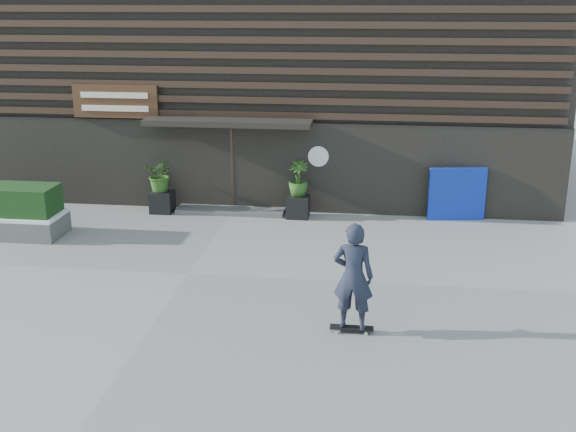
# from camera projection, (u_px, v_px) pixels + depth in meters

# --- Properties ---
(ground) EXTENTS (80.00, 80.00, 0.00)m
(ground) POSITION_uv_depth(u_px,v_px,m) (188.00, 274.00, 15.22)
(ground) COLOR gray
(ground) RESTS_ON ground
(entrance_step) EXTENTS (3.00, 0.80, 0.12)m
(entrance_step) POSITION_uv_depth(u_px,v_px,m) (231.00, 210.00, 19.56)
(entrance_step) COLOR #4E4E4C
(entrance_step) RESTS_ON ground
(planter_pot_left) EXTENTS (0.60, 0.60, 0.60)m
(planter_pot_left) POSITION_uv_depth(u_px,v_px,m) (162.00, 202.00, 19.53)
(planter_pot_left) COLOR black
(planter_pot_left) RESTS_ON ground
(bamboo_left) EXTENTS (0.86, 0.75, 0.96)m
(bamboo_left) POSITION_uv_depth(u_px,v_px,m) (161.00, 174.00, 19.30)
(bamboo_left) COLOR #2D591E
(bamboo_left) RESTS_ON planter_pot_left
(planter_pot_right) EXTENTS (0.60, 0.60, 0.60)m
(planter_pot_right) POSITION_uv_depth(u_px,v_px,m) (298.00, 206.00, 19.07)
(planter_pot_right) COLOR black
(planter_pot_right) RESTS_ON ground
(bamboo_right) EXTENTS (0.54, 0.54, 0.96)m
(bamboo_right) POSITION_uv_depth(u_px,v_px,m) (298.00, 179.00, 18.84)
(bamboo_right) COLOR #2D591E
(bamboo_right) RESTS_ON planter_pot_right
(blue_tarp) EXTENTS (1.52, 0.37, 1.43)m
(blue_tarp) POSITION_uv_depth(u_px,v_px,m) (457.00, 194.00, 18.73)
(blue_tarp) COLOR #0D24AB
(blue_tarp) RESTS_ON ground
(building) EXTENTS (18.00, 11.00, 8.00)m
(building) POSITION_uv_depth(u_px,v_px,m) (261.00, 52.00, 23.47)
(building) COLOR black
(building) RESTS_ON ground
(skateboarder) EXTENTS (0.78, 0.53, 2.05)m
(skateboarder) POSITION_uv_depth(u_px,v_px,m) (353.00, 277.00, 12.26)
(skateboarder) COLOR black
(skateboarder) RESTS_ON ground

